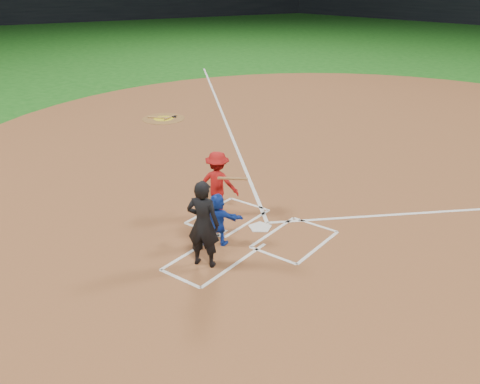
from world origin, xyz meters
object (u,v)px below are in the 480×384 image
Objects in this scene: umpire at (203,224)px; batter_at_plate at (218,183)px; home_plate at (260,227)px; catcher at (217,219)px; on_deck_circle at (163,119)px.

umpire is 2.47m from batter_at_plate.
catcher is at bearing 75.14° from home_plate.
on_deck_circle is (-8.53, 5.40, -0.00)m from home_plate.
umpire is at bearing 90.58° from home_plate.
batter_at_plate is (-1.30, 0.01, 0.81)m from home_plate.
umpire reaches higher than home_plate.
catcher is (8.21, -6.61, 0.60)m from on_deck_circle.
batter_at_plate is (7.23, -5.39, 0.81)m from on_deck_circle.
on_deck_circle is 1.40× the size of catcher.
on_deck_circle is 9.06m from batter_at_plate.
home_plate is at bearing -0.43° from batter_at_plate.
batter_at_plate is (-0.98, 1.22, 0.21)m from catcher.
umpire is at bearing -57.58° from batter_at_plate.
on_deck_circle is at bearing -32.32° from home_plate.
home_plate is 0.35× the size of on_deck_circle.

